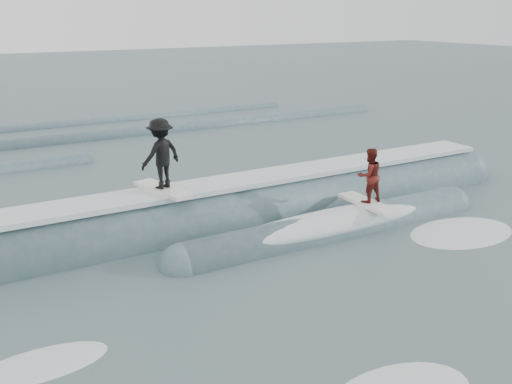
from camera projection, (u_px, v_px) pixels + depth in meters
ground at (351, 290)px, 12.37m from camera, size 160.00×160.00×0.00m
breaking_wave at (254, 220)px, 16.42m from camera, size 20.36×3.92×2.29m
surfer_black at (161, 156)px, 14.85m from camera, size 1.35×2.07×1.95m
surfer_red at (369, 179)px, 15.76m from camera, size 0.78×2.01×1.63m
whitewater at (428, 305)px, 11.74m from camera, size 13.63×6.34×0.10m
far_swells at (67, 144)px, 25.92m from camera, size 39.52×8.65×0.80m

